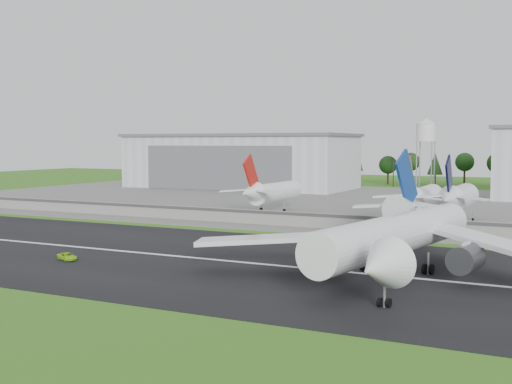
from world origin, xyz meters
The scene contains 14 objects.
ground centered at (0.00, 0.00, 0.00)m, with size 600.00×600.00×0.00m, color #276818.
runway centered at (0.00, 10.00, 0.05)m, with size 320.00×60.00×0.10m, color black.
runway_centerline centered at (0.00, 10.00, 0.11)m, with size 220.00×1.00×0.02m, color white.
apron centered at (0.00, 120.00, 0.05)m, with size 320.00×150.00×0.10m, color slate.
blast_fence centered at (0.00, 54.99, 1.81)m, with size 240.00×0.61×3.50m.
hangar_west centered at (-80.00, 164.92, 11.63)m, with size 97.00×44.00×23.20m.
water_tower centered at (-5.00, 185.00, 24.55)m, with size 8.40×8.40×29.40m.
utility_poles centered at (0.00, 200.00, 0.00)m, with size 230.00×3.00×12.00m, color black, non-canonical shape.
treeline centered at (0.00, 215.00, 0.00)m, with size 320.00×16.00×22.00m, color black, non-canonical shape.
main_airliner centered at (26.82, 9.57, 4.89)m, with size 56.39×59.07×18.17m.
ground_vehicle centered at (-24.88, -0.98, 0.69)m, with size 1.97×4.27×1.19m, color #98E31A.
parked_jet_red_a centered at (-24.31, 76.54, 6.02)m, with size 7.36×31.29×16.51m.
parked_jet_red_b centered at (16.08, 76.54, 6.05)m, with size 7.36×31.29×16.54m.
parked_jet_navy centered at (24.72, 76.58, 6.27)m, with size 7.36×31.29×16.78m.
Camera 1 is at (49.21, -80.52, 19.29)m, focal length 45.00 mm.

